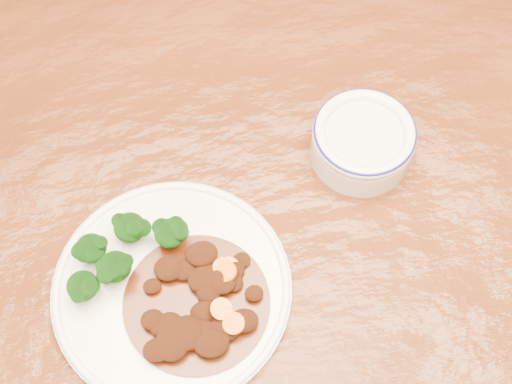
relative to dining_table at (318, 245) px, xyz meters
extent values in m
plane|color=#482312|center=(0.00, 0.00, -0.67)|extent=(4.00, 4.00, 0.00)
cube|color=#54260E|center=(0.00, 0.00, 0.06)|extent=(1.55, 0.99, 0.04)
cylinder|color=silver|center=(-0.18, -0.06, 0.09)|extent=(0.26, 0.26, 0.01)
torus|color=silver|center=(-0.18, -0.06, 0.09)|extent=(0.25, 0.25, 0.01)
cylinder|color=olive|center=(-0.17, -0.01, 0.10)|extent=(0.01, 0.01, 0.02)
ellipsoid|color=black|center=(-0.17, -0.01, 0.12)|extent=(0.03, 0.03, 0.03)
cylinder|color=olive|center=(-0.27, -0.05, 0.10)|extent=(0.01, 0.01, 0.02)
ellipsoid|color=black|center=(-0.27, -0.05, 0.12)|extent=(0.03, 0.03, 0.03)
cylinder|color=olive|center=(-0.26, -0.01, 0.10)|extent=(0.01, 0.01, 0.02)
ellipsoid|color=black|center=(-0.26, -0.01, 0.12)|extent=(0.03, 0.03, 0.03)
cylinder|color=olive|center=(-0.23, -0.04, 0.10)|extent=(0.01, 0.01, 0.02)
ellipsoid|color=black|center=(-0.23, -0.04, 0.12)|extent=(0.03, 0.03, 0.03)
cylinder|color=olive|center=(-0.21, 0.01, 0.10)|extent=(0.01, 0.01, 0.02)
ellipsoid|color=black|center=(-0.21, 0.01, 0.12)|extent=(0.03, 0.03, 0.03)
cylinder|color=#481A07|center=(-0.16, -0.08, 0.09)|extent=(0.16, 0.16, 0.00)
ellipsoid|color=black|center=(-0.14, -0.03, 0.11)|extent=(0.04, 0.03, 0.02)
ellipsoid|color=black|center=(-0.11, -0.11, 0.11)|extent=(0.03, 0.03, 0.02)
ellipsoid|color=black|center=(-0.20, -0.13, 0.10)|extent=(0.03, 0.03, 0.02)
ellipsoid|color=black|center=(-0.11, -0.11, 0.10)|extent=(0.03, 0.03, 0.01)
ellipsoid|color=black|center=(-0.16, -0.04, 0.10)|extent=(0.03, 0.03, 0.01)
ellipsoid|color=black|center=(-0.17, -0.12, 0.11)|extent=(0.04, 0.04, 0.02)
ellipsoid|color=black|center=(-0.20, -0.10, 0.10)|extent=(0.02, 0.02, 0.01)
ellipsoid|color=black|center=(-0.13, -0.12, 0.10)|extent=(0.03, 0.03, 0.02)
ellipsoid|color=black|center=(-0.11, -0.05, 0.10)|extent=(0.02, 0.02, 0.01)
ellipsoid|color=black|center=(-0.15, -0.09, 0.10)|extent=(0.03, 0.02, 0.02)
ellipsoid|color=black|center=(-0.15, -0.12, 0.10)|extent=(0.03, 0.02, 0.01)
ellipsoid|color=black|center=(-0.13, -0.07, 0.11)|extent=(0.03, 0.03, 0.02)
ellipsoid|color=black|center=(-0.19, -0.12, 0.11)|extent=(0.04, 0.04, 0.02)
ellipsoid|color=black|center=(-0.09, -0.08, 0.10)|extent=(0.02, 0.02, 0.01)
ellipsoid|color=black|center=(-0.15, -0.06, 0.10)|extent=(0.03, 0.03, 0.01)
ellipsoid|color=black|center=(-0.14, -0.07, 0.10)|extent=(0.03, 0.03, 0.01)
ellipsoid|color=black|center=(-0.11, -0.07, 0.10)|extent=(0.02, 0.02, 0.01)
ellipsoid|color=black|center=(-0.15, -0.13, 0.11)|extent=(0.04, 0.03, 0.02)
ellipsoid|color=black|center=(-0.18, -0.11, 0.10)|extent=(0.03, 0.03, 0.01)
ellipsoid|color=black|center=(-0.20, -0.06, 0.10)|extent=(0.02, 0.02, 0.01)
ellipsoid|color=black|center=(-0.18, -0.04, 0.10)|extent=(0.03, 0.03, 0.02)
ellipsoid|color=black|center=(-0.14, -0.05, 0.10)|extent=(0.03, 0.02, 0.01)
ellipsoid|color=black|center=(-0.19, -0.10, 0.10)|extent=(0.02, 0.02, 0.01)
ellipsoid|color=black|center=(-0.10, -0.04, 0.10)|extent=(0.02, 0.02, 0.01)
cylinder|color=#FF610D|center=(-0.12, -0.05, 0.11)|extent=(0.03, 0.03, 0.01)
cylinder|color=#FF610D|center=(-0.12, -0.12, 0.11)|extent=(0.03, 0.03, 0.01)
cylinder|color=#FF610D|center=(-0.12, -0.11, 0.11)|extent=(0.03, 0.03, 0.02)
cylinder|color=#FF610D|center=(-0.13, -0.10, 0.11)|extent=(0.02, 0.02, 0.01)
cylinder|color=#FF610D|center=(-0.12, -0.05, 0.10)|extent=(0.03, 0.03, 0.01)
cylinder|color=#FF610D|center=(-0.12, -0.06, 0.11)|extent=(0.03, 0.03, 0.01)
cylinder|color=silver|center=(0.06, 0.07, 0.10)|extent=(0.12, 0.12, 0.04)
cylinder|color=beige|center=(0.06, 0.07, 0.12)|extent=(0.09, 0.09, 0.01)
torus|color=silver|center=(0.06, 0.07, 0.13)|extent=(0.12, 0.12, 0.02)
torus|color=navy|center=(0.06, 0.07, 0.13)|extent=(0.12, 0.12, 0.01)
camera|label=1|loc=(-0.13, -0.33, 0.81)|focal=50.00mm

